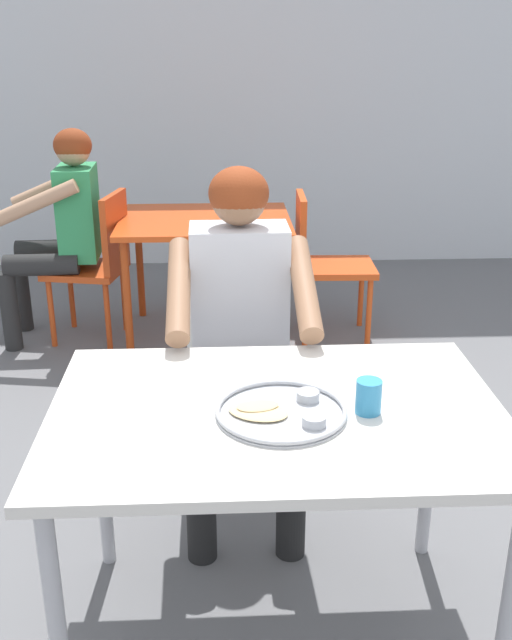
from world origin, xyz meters
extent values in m
cube|color=silver|center=(0.00, 4.00, 1.70)|extent=(12.00, 0.12, 3.40)
cube|color=silver|center=(-0.04, 0.10, 0.74)|extent=(1.19, 0.82, 0.03)
cylinder|color=#B2B2B7|center=(-0.57, -0.25, 0.36)|extent=(0.04, 0.04, 0.72)
cylinder|color=#B2B2B7|center=(0.49, -0.25, 0.36)|extent=(0.04, 0.04, 0.72)
cylinder|color=#B2B2B7|center=(-0.57, 0.44, 0.36)|extent=(0.04, 0.04, 0.72)
cylinder|color=#B2B2B7|center=(0.49, 0.44, 0.36)|extent=(0.04, 0.04, 0.72)
cylinder|color=#B7BABF|center=(-0.03, 0.06, 0.75)|extent=(0.34, 0.34, 0.01)
torus|color=#B7BABF|center=(-0.03, 0.06, 0.77)|extent=(0.34, 0.34, 0.01)
cylinder|color=#B2B5BA|center=(0.04, -0.01, 0.77)|extent=(0.06, 0.06, 0.03)
cylinder|color=#B77F23|center=(0.04, -0.01, 0.77)|extent=(0.05, 0.05, 0.01)
cylinder|color=#B2B5BA|center=(0.04, 0.12, 0.77)|extent=(0.06, 0.06, 0.03)
cylinder|color=#C65119|center=(0.04, 0.12, 0.77)|extent=(0.05, 0.05, 0.01)
ellipsoid|color=#E5C689|center=(-0.09, 0.06, 0.76)|extent=(0.18, 0.16, 0.01)
ellipsoid|color=#D9BA84|center=(-0.09, 0.07, 0.77)|extent=(0.12, 0.08, 0.01)
cylinder|color=#338CBF|center=(0.19, 0.06, 0.80)|extent=(0.07, 0.07, 0.09)
cylinder|color=#593319|center=(0.19, 0.06, 0.82)|extent=(0.06, 0.06, 0.02)
cube|color=silver|center=(-0.12, 0.90, 0.45)|extent=(0.43, 0.43, 0.04)
cube|color=silver|center=(-0.12, 1.10, 0.65)|extent=(0.40, 0.04, 0.37)
cylinder|color=silver|center=(0.06, 0.73, 0.22)|extent=(0.03, 0.03, 0.43)
cylinder|color=silver|center=(-0.29, 0.72, 0.22)|extent=(0.03, 0.03, 0.43)
cylinder|color=silver|center=(0.05, 1.08, 0.22)|extent=(0.03, 0.03, 0.43)
cylinder|color=silver|center=(-0.29, 1.07, 0.22)|extent=(0.03, 0.03, 0.43)
cylinder|color=black|center=(0.04, 0.45, 0.23)|extent=(0.10, 0.10, 0.47)
cylinder|color=black|center=(0.04, 0.65, 0.51)|extent=(0.13, 0.40, 0.12)
cylinder|color=black|center=(-0.26, 0.45, 0.23)|extent=(0.10, 0.10, 0.47)
cylinder|color=black|center=(-0.26, 0.65, 0.51)|extent=(0.13, 0.40, 0.12)
cube|color=silver|center=(-0.12, 0.85, 0.78)|extent=(0.34, 0.21, 0.54)
cylinder|color=#996B4C|center=(0.09, 0.67, 0.89)|extent=(0.08, 0.46, 0.25)
cylinder|color=#996B4C|center=(-0.32, 0.67, 0.89)|extent=(0.08, 0.46, 0.25)
sphere|color=#996B4C|center=(-0.12, 0.85, 1.15)|extent=(0.19, 0.19, 0.19)
ellipsoid|color=maroon|center=(-0.12, 0.85, 1.16)|extent=(0.21, 0.20, 0.18)
cube|color=#E04C19|center=(-0.27, 2.46, 0.69)|extent=(0.95, 0.80, 0.03)
cylinder|color=#B33D14|center=(-0.69, 2.12, 0.34)|extent=(0.04, 0.04, 0.67)
cylinder|color=#B33D14|center=(0.15, 2.12, 0.34)|extent=(0.04, 0.04, 0.67)
cylinder|color=#B33D14|center=(-0.69, 2.79, 0.34)|extent=(0.04, 0.04, 0.67)
cylinder|color=#B33D14|center=(0.15, 2.79, 0.34)|extent=(0.04, 0.04, 0.67)
cube|color=#CA4519|center=(-0.95, 2.44, 0.42)|extent=(0.47, 0.45, 0.04)
cube|color=#CA4519|center=(-0.77, 2.40, 0.64)|extent=(0.10, 0.36, 0.42)
cylinder|color=#CA4519|center=(-1.14, 2.32, 0.20)|extent=(0.03, 0.03, 0.40)
cylinder|color=#CA4519|center=(-1.09, 2.61, 0.20)|extent=(0.03, 0.03, 0.40)
cylinder|color=#CA4519|center=(-0.82, 2.26, 0.20)|extent=(0.03, 0.03, 0.40)
cylinder|color=#CA4519|center=(-0.76, 2.55, 0.20)|extent=(0.03, 0.03, 0.40)
cube|color=#DF4C1A|center=(0.47, 2.41, 0.42)|extent=(0.45, 0.40, 0.04)
cube|color=#DF4C1A|center=(0.27, 2.41, 0.64)|extent=(0.05, 0.37, 0.40)
cylinder|color=#DF4C1A|center=(0.66, 2.55, 0.20)|extent=(0.03, 0.03, 0.40)
cylinder|color=#DF4C1A|center=(0.65, 2.25, 0.20)|extent=(0.03, 0.03, 0.40)
cylinder|color=#DF4C1A|center=(0.30, 2.56, 0.20)|extent=(0.03, 0.03, 0.40)
cylinder|color=#DF4C1A|center=(0.29, 2.26, 0.20)|extent=(0.03, 0.03, 0.40)
cylinder|color=#262626|center=(-1.36, 2.29, 0.23)|extent=(0.10, 0.10, 0.45)
cylinder|color=#262626|center=(-1.16, 2.30, 0.49)|extent=(0.40, 0.13, 0.12)
cylinder|color=#262626|center=(-1.37, 2.59, 0.23)|extent=(0.10, 0.10, 0.45)
cylinder|color=#262626|center=(-1.17, 2.60, 0.49)|extent=(0.40, 0.13, 0.12)
cube|color=#339959|center=(-0.97, 2.46, 0.74)|extent=(0.21, 0.35, 0.51)
cylinder|color=tan|center=(-1.14, 2.25, 0.84)|extent=(0.46, 0.09, 0.25)
cylinder|color=tan|center=(-1.16, 2.65, 0.84)|extent=(0.46, 0.09, 0.25)
sphere|color=tan|center=(-0.97, 2.46, 1.10)|extent=(0.19, 0.19, 0.19)
ellipsoid|color=maroon|center=(-0.97, 2.46, 1.11)|extent=(0.21, 0.20, 0.18)
camera|label=1|loc=(-0.18, -1.61, 1.66)|focal=41.27mm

